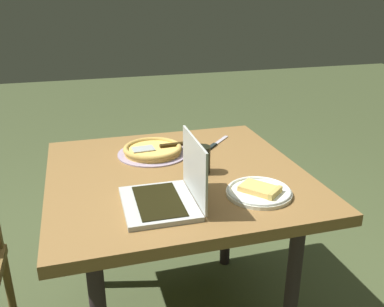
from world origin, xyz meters
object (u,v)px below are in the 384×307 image
Objects in this scene: laptop at (170,192)px; table_knife at (215,144)px; dining_table at (177,191)px; drink_cup at (202,159)px; pizza_plate at (259,191)px; pizza_tray at (153,150)px.

laptop is 1.65× the size of table_knife.
dining_table is 0.18m from drink_cup.
drink_cup is (-0.03, -0.10, 0.14)m from dining_table.
laptop reaches higher than pizza_plate.
drink_cup reaches higher than pizza_tray.
table_knife is at bearing -83.90° from pizza_tray.
drink_cup reaches higher than table_knife.
dining_table is 4.29× the size of pizza_plate.
pizza_plate is 0.29m from drink_cup.
laptop is 0.33m from pizza_plate.
pizza_tray is at bearing 31.15° from drink_cup.
laptop is (-0.26, 0.09, 0.13)m from dining_table.
drink_cup is (0.23, -0.19, 0.01)m from laptop.
table_knife is 0.33m from drink_cup.
pizza_plate is 0.75× the size of pizza_tray.
table_knife is (0.26, -0.25, 0.09)m from dining_table.
dining_table is at bearing -18.77° from laptop.
pizza_tray is at bearing 96.10° from table_knife.
pizza_tray is at bearing 13.76° from dining_table.
pizza_plate is at bearing -150.18° from drink_cup.
laptop is at bearing 146.54° from table_knife.
dining_table is at bearing 73.78° from drink_cup.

